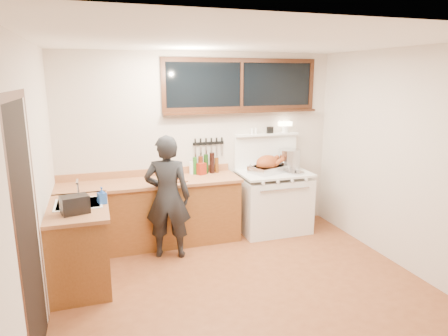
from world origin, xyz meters
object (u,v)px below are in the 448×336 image
object	(u,v)px
man	(168,197)
roast_turkey	(268,166)
vintage_stove	(273,200)
cutting_board	(173,177)

from	to	relation	value
man	roast_turkey	bearing A→B (deg)	14.24
vintage_stove	cutting_board	world-z (taller)	vintage_stove
vintage_stove	cutting_board	xyz separation A→B (m)	(-1.50, -0.04, 0.48)
man	cutting_board	distance (m)	0.42
roast_turkey	cutting_board	bearing A→B (deg)	-178.81
vintage_stove	roast_turkey	distance (m)	0.55
roast_turkey	vintage_stove	bearing A→B (deg)	3.61
man	roast_turkey	xyz separation A→B (m)	(1.54, 0.39, 0.22)
vintage_stove	roast_turkey	size ratio (longest dim) A/B	2.81
vintage_stove	man	size ratio (longest dim) A/B	1.01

